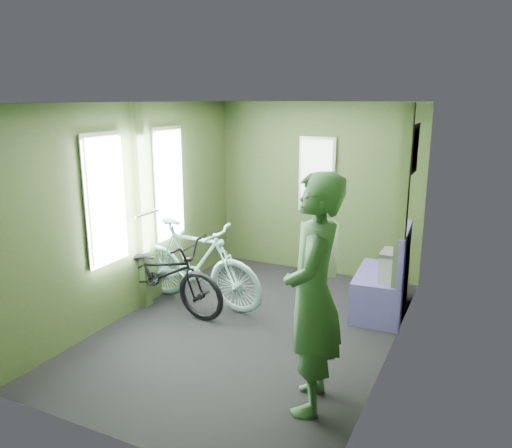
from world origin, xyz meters
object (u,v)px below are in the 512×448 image
Objects in this scene: bench_seat at (383,288)px; waste_box at (391,286)px; passenger at (313,295)px; bicycle_black at (162,310)px; bicycle_mint at (197,305)px.

waste_box is at bearing -60.50° from bench_seat.
bench_seat is at bearing 163.03° from passenger.
bicycle_black is 1.70× the size of bench_seat.
bicycle_black is at bearing -160.39° from bench_seat.
bench_seat is (-0.11, 0.17, -0.10)m from waste_box.
waste_box is 0.23m from bench_seat.
passenger is 2.09m from bench_seat.
bicycle_mint is at bearing -164.96° from waste_box.
bicycle_black is at bearing -160.59° from waste_box.
passenger is at bearing -110.10° from bicycle_black.
passenger is 1.91m from waste_box.
bicycle_black is 0.98× the size of bicycle_mint.
bench_seat is (2.27, 1.01, 0.29)m from bicycle_black.
bicycle_mint is at bearing -41.86° from bicycle_black.
waste_box is at bearing 159.13° from passenger.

